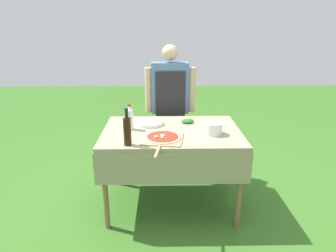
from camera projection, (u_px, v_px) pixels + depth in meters
ground_plane at (171, 202)px, 3.03m from camera, size 12.00×12.00×0.00m
prep_table at (172, 139)px, 2.81m from camera, size 1.29×0.90×0.78m
person_cook at (170, 101)px, 3.40m from camera, size 0.57×0.19×1.51m
pizza_on_peel at (162, 138)px, 2.54m from camera, size 0.38×0.58×0.05m
oil_bottle at (127, 131)px, 2.40m from camera, size 0.06×0.06×0.31m
water_bottle at (130, 118)px, 2.77m from camera, size 0.07×0.07×0.24m
herb_container at (187, 121)px, 2.96m from camera, size 0.19×0.16×0.05m
mixing_tub at (213, 128)px, 2.67m from camera, size 0.17×0.17×0.11m
plate_stack at (150, 123)px, 2.93m from camera, size 0.27×0.27×0.03m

